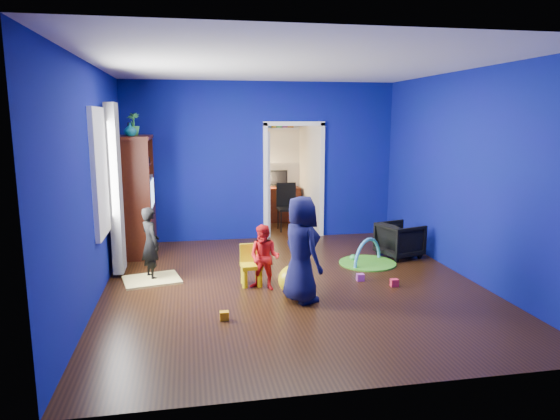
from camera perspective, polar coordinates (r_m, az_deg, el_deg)
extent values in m
cube|color=black|center=(6.90, 1.39, -8.47)|extent=(5.00, 5.50, 0.01)
cube|color=white|center=(6.56, 1.51, 16.26)|extent=(5.00, 5.50, 0.01)
cube|color=navy|center=(9.27, -2.07, 5.56)|extent=(5.00, 0.02, 2.90)
cube|color=navy|center=(3.96, 9.67, -1.10)|extent=(5.00, 0.02, 2.90)
cube|color=navy|center=(6.54, -20.56, 2.89)|extent=(0.02, 5.50, 2.90)
cube|color=navy|center=(7.50, 20.54, 3.77)|extent=(0.02, 5.50, 2.90)
imported|color=black|center=(8.38, 13.53, -3.33)|extent=(0.77, 0.76, 0.57)
imported|color=black|center=(7.22, -14.57, -3.71)|extent=(0.38, 0.44, 1.02)
imported|color=#0E1635|center=(6.11, 2.46, -4.52)|extent=(0.62, 0.75, 1.32)
imported|color=red|center=(6.58, -1.78, -5.45)|extent=(0.53, 0.49, 0.87)
imported|color=#0C5D64|center=(8.20, -16.77, 8.78)|extent=(0.22, 0.22, 0.20)
imported|color=green|center=(8.71, -16.43, 9.42)|extent=(0.25, 0.25, 0.37)
cube|color=#3D0F0A|center=(8.58, -16.18, 1.61)|extent=(0.58, 1.14, 1.96)
cube|color=silver|center=(8.57, -15.93, 1.88)|extent=(0.46, 0.70, 0.54)
cube|color=#F2E07A|center=(7.26, -14.44, -7.71)|extent=(0.86, 0.75, 0.03)
sphere|color=yellow|center=(6.47, 1.49, -7.98)|extent=(0.38, 0.38, 0.38)
cube|color=yellow|center=(6.80, -3.29, -6.55)|extent=(0.29, 0.29, 0.50)
cylinder|color=green|center=(7.94, 9.96, -5.99)|extent=(0.88, 0.88, 0.02)
torus|color=#3F8CD8|center=(7.94, 9.96, -5.93)|extent=(0.64, 0.55, 0.79)
cube|color=white|center=(6.87, -19.99, 4.09)|extent=(0.03, 0.95, 1.55)
cube|color=slate|center=(7.42, -18.29, 2.29)|extent=(0.14, 0.42, 2.40)
cube|color=white|center=(9.42, 1.57, 3.19)|extent=(1.16, 0.10, 2.10)
cube|color=#3D140A|center=(10.98, -0.08, 0.67)|extent=(0.88, 0.44, 0.75)
cube|color=black|center=(11.02, -0.20, 3.72)|extent=(0.40, 0.05, 0.32)
sphere|color=#FFD88C|center=(10.91, -1.59, 3.55)|extent=(0.14, 0.14, 0.14)
cube|color=black|center=(10.04, 0.90, 0.24)|extent=(0.40, 0.40, 0.92)
cube|color=white|center=(10.93, -0.19, 9.29)|extent=(0.88, 0.24, 0.04)
cube|color=#F22843|center=(6.97, 12.93, -8.11)|extent=(0.10, 0.08, 0.10)
sphere|color=#257FD3|center=(8.68, 14.72, -4.47)|extent=(0.11, 0.11, 0.11)
cube|color=#FFA50D|center=(5.75, -6.39, -11.92)|extent=(0.10, 0.08, 0.10)
sphere|color=green|center=(8.05, 8.36, -5.39)|extent=(0.11, 0.11, 0.11)
cube|color=#BF47BC|center=(7.10, 9.16, -7.61)|extent=(0.10, 0.08, 0.10)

